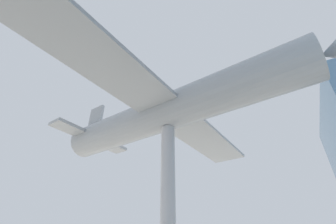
% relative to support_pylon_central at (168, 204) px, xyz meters
% --- Properties ---
extents(support_pylon_central, '(0.59, 0.59, 6.53)m').
position_rel_support_pylon_central_xyz_m(support_pylon_central, '(0.00, 0.00, 0.00)').
color(support_pylon_central, '#B7B7BC').
rests_on(support_pylon_central, ground_plane).
extents(suspended_airplane, '(15.71, 14.24, 3.17)m').
position_rel_support_pylon_central_xyz_m(suspended_airplane, '(0.02, 0.22, 4.15)').
color(suspended_airplane, '#93999E').
rests_on(suspended_airplane, support_pylon_central).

